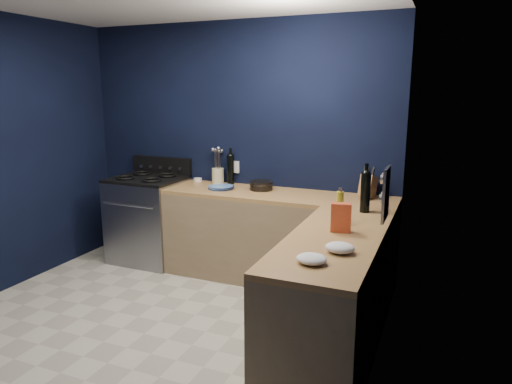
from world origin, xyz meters
The scene contains 26 objects.
floor centered at (0.00, 0.00, -0.01)m, with size 3.50×3.50×0.02m, color #ABA897.
wall_back centered at (0.00, 1.76, 1.30)m, with size 3.50×0.02×2.60m, color black.
wall_right centered at (1.76, 0.00, 1.30)m, with size 0.02×3.50×2.60m, color black.
cab_back centered at (0.60, 1.44, 0.43)m, with size 2.30×0.63×0.86m, color #856F52.
top_back centered at (0.60, 1.44, 0.88)m, with size 2.30×0.63×0.04m, color brown.
cab_right centered at (1.44, 0.29, 0.43)m, with size 0.63×1.67×0.86m, color #856F52.
top_right centered at (1.44, 0.29, 0.88)m, with size 0.63×1.67×0.04m, color brown.
gas_range centered at (-0.93, 1.42, 0.46)m, with size 0.76×0.66×0.92m, color gray.
oven_door centered at (-0.93, 1.10, 0.45)m, with size 0.59×0.02×0.42m, color black.
cooktop centered at (-0.93, 1.42, 0.94)m, with size 0.76×0.66×0.03m, color black.
backguard centered at (-0.93, 1.72, 1.04)m, with size 0.76×0.06×0.20m, color black.
spice_panel centered at (1.74, 0.55, 1.18)m, with size 0.02×0.28×0.38m, color gray.
wall_outlet centered at (0.00, 1.74, 1.08)m, with size 0.09×0.02×0.13m, color white.
plate_stack centered at (-0.01, 1.41, 0.92)m, with size 0.26×0.26×0.03m, color #3E63A9.
ramekin centered at (-0.44, 1.68, 0.92)m, with size 0.09×0.09×0.04m, color white.
utensil_crock centered at (-0.18, 1.68, 0.98)m, with size 0.13×0.13×0.16m, color beige.
wine_bottle_back centered at (-0.03, 1.69, 1.05)m, with size 0.08×0.08×0.31m, color black.
lemon_basket centered at (0.39, 1.53, 0.94)m, with size 0.23×0.23×0.09m, color black.
knife_block centered at (1.45, 1.59, 1.00)m, with size 0.11×0.19×0.21m, color brown.
wine_bottle_right centered at (1.51, 1.05, 1.07)m, with size 0.08×0.08×0.33m, color black.
oil_bottle centered at (1.38, 0.68, 1.02)m, with size 0.06×0.06×0.24m, color #ABAB27.
spice_jar_near centered at (1.37, 0.73, 0.94)m, with size 0.04×0.04×0.09m, color olive.
spice_jar_far centered at (1.42, 0.56, 0.94)m, with size 0.04×0.04×0.09m, color olive.
crouton_bag centered at (1.45, 0.43, 1.01)m, with size 0.14×0.07×0.21m, color red.
towel_front centered at (1.54, 0.00, 0.93)m, with size 0.19×0.16×0.06m, color white.
towel_end centered at (1.42, -0.25, 0.93)m, with size 0.18×0.17×0.06m, color white.
Camera 1 is at (2.11, -2.76, 1.91)m, focal length 32.61 mm.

